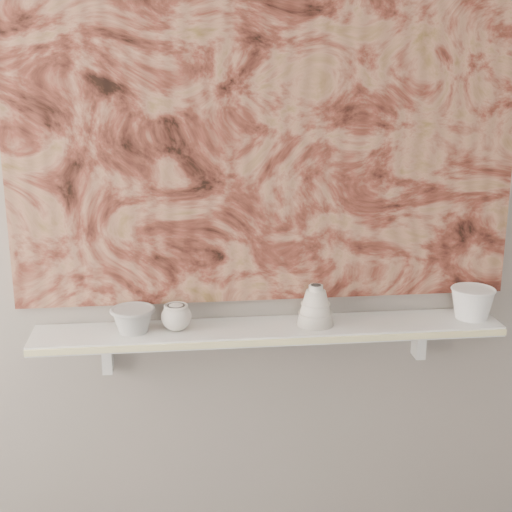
{
  "coord_description": "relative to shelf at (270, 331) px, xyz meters",
  "views": [
    {
      "loc": [
        -0.27,
        -0.48,
        1.69
      ],
      "look_at": [
        -0.04,
        1.49,
        1.15
      ],
      "focal_mm": 50.0,
      "sensor_mm": 36.0,
      "label": 1
    }
  ],
  "objects": [
    {
      "name": "wall_back",
      "position": [
        0.0,
        0.09,
        0.44
      ],
      "size": [
        3.6,
        0.0,
        3.6
      ],
      "primitive_type": "plane",
      "rotation": [
        1.57,
        0.0,
        0.0
      ],
      "color": "gray",
      "rests_on": "floor"
    },
    {
      "name": "shelf",
      "position": [
        0.0,
        0.0,
        0.0
      ],
      "size": [
        1.4,
        0.18,
        0.03
      ],
      "primitive_type": "cube",
      "color": "white",
      "rests_on": "wall_back"
    },
    {
      "name": "shelf_stripe",
      "position": [
        0.0,
        -0.09,
        0.0
      ],
      "size": [
        1.4,
        0.01,
        0.02
      ],
      "primitive_type": "cube",
      "color": "beige",
      "rests_on": "shelf"
    },
    {
      "name": "bracket_left",
      "position": [
        -0.49,
        0.06,
        -0.07
      ],
      "size": [
        0.03,
        0.06,
        0.12
      ],
      "primitive_type": "cube",
      "color": "white",
      "rests_on": "wall_back"
    },
    {
      "name": "bracket_right",
      "position": [
        0.49,
        0.06,
        -0.07
      ],
      "size": [
        0.03,
        0.06,
        0.12
      ],
      "primitive_type": "cube",
      "color": "white",
      "rests_on": "wall_back"
    },
    {
      "name": "painting",
      "position": [
        0.0,
        0.08,
        0.62
      ],
      "size": [
        1.5,
        0.02,
        1.1
      ],
      "primitive_type": "cube",
      "color": "brown",
      "rests_on": "wall_back"
    },
    {
      "name": "house_motif",
      "position": [
        0.45,
        0.07,
        0.32
      ],
      "size": [
        0.09,
        0.0,
        0.08
      ],
      "primitive_type": "cube",
      "color": "black",
      "rests_on": "painting"
    },
    {
      "name": "bowl_grey",
      "position": [
        -0.4,
        0.0,
        0.05
      ],
      "size": [
        0.17,
        0.17,
        0.08
      ],
      "primitive_type": null,
      "rotation": [
        0.0,
        0.0,
        0.37
      ],
      "color": "gray",
      "rests_on": "shelf"
    },
    {
      "name": "cup_cream",
      "position": [
        -0.28,
        0.0,
        0.06
      ],
      "size": [
        0.1,
        0.1,
        0.08
      ],
      "primitive_type": null,
      "rotation": [
        0.0,
        0.0,
        0.06
      ],
      "color": "beige",
      "rests_on": "shelf"
    },
    {
      "name": "bell_vessel",
      "position": [
        0.14,
        0.0,
        0.08
      ],
      "size": [
        0.13,
        0.13,
        0.12
      ],
      "primitive_type": null,
      "rotation": [
        0.0,
        0.0,
        0.18
      ],
      "color": "silver",
      "rests_on": "shelf"
    },
    {
      "name": "bowl_white",
      "position": [
        0.63,
        0.0,
        0.06
      ],
      "size": [
        0.16,
        0.16,
        0.1
      ],
      "primitive_type": null,
      "rotation": [
        0.0,
        0.0,
        -0.18
      ],
      "color": "white",
      "rests_on": "shelf"
    }
  ]
}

